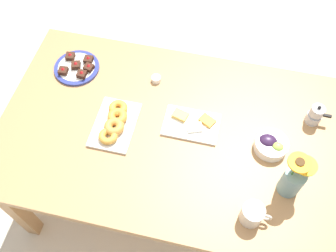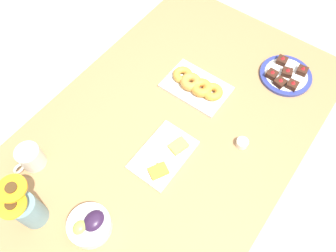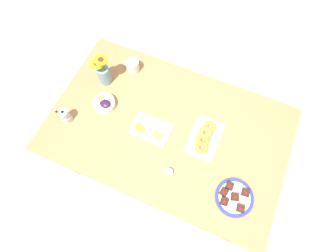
# 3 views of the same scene
# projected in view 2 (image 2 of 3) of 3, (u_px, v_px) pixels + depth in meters

# --- Properties ---
(ground_plane) EXTENTS (6.00, 6.00, 0.00)m
(ground_plane) POSITION_uv_depth(u_px,v_px,m) (168.00, 191.00, 1.98)
(ground_plane) COLOR beige
(dining_table) EXTENTS (1.60, 1.00, 0.74)m
(dining_table) POSITION_uv_depth(u_px,v_px,m) (168.00, 141.00, 1.42)
(dining_table) COLOR #A87A4C
(dining_table) RESTS_ON ground_plane
(coffee_mug) EXTENTS (0.13, 0.09, 0.10)m
(coffee_mug) POSITION_uv_depth(u_px,v_px,m) (30.00, 157.00, 1.23)
(coffee_mug) COLOR beige
(coffee_mug) RESTS_ON dining_table
(grape_bowl) EXTENTS (0.15, 0.15, 0.07)m
(grape_bowl) POSITION_uv_depth(u_px,v_px,m) (90.00, 225.00, 1.12)
(grape_bowl) COLOR white
(grape_bowl) RESTS_ON dining_table
(cheese_platter) EXTENTS (0.26, 0.17, 0.03)m
(cheese_platter) POSITION_uv_depth(u_px,v_px,m) (164.00, 155.00, 1.28)
(cheese_platter) COLOR white
(cheese_platter) RESTS_ON dining_table
(croissant_platter) EXTENTS (0.19, 0.28, 0.05)m
(croissant_platter) POSITION_uv_depth(u_px,v_px,m) (197.00, 85.00, 1.43)
(croissant_platter) COLOR white
(croissant_platter) RESTS_ON dining_table
(jam_cup_honey) EXTENTS (0.05, 0.05, 0.03)m
(jam_cup_honey) POSITION_uv_depth(u_px,v_px,m) (242.00, 143.00, 1.30)
(jam_cup_honey) COLOR white
(jam_cup_honey) RESTS_ON dining_table
(dessert_plate) EXTENTS (0.23, 0.23, 0.05)m
(dessert_plate) POSITION_uv_depth(u_px,v_px,m) (286.00, 75.00, 1.48)
(dessert_plate) COLOR navy
(dessert_plate) RESTS_ON dining_table
(flower_vase) EXTENTS (0.12, 0.11, 0.26)m
(flower_vase) POSITION_uv_depth(u_px,v_px,m) (27.00, 209.00, 1.09)
(flower_vase) COLOR #6B939E
(flower_vase) RESTS_ON dining_table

